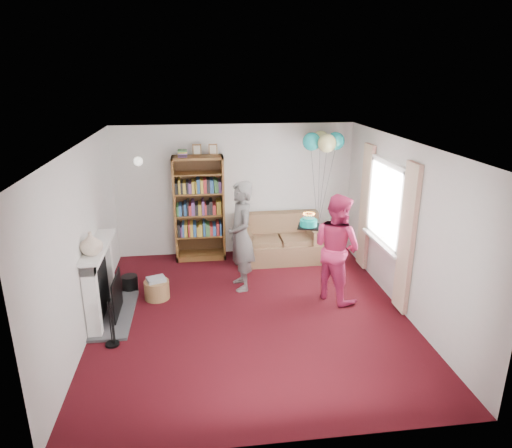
{
  "coord_description": "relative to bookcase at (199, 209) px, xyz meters",
  "views": [
    {
      "loc": [
        -0.7,
        -5.94,
        3.4
      ],
      "look_at": [
        0.15,
        0.6,
        1.2
      ],
      "focal_mm": 32.0,
      "sensor_mm": 36.0,
      "label": 1
    }
  ],
  "objects": [
    {
      "name": "wall_left",
      "position": [
        -1.56,
        -2.3,
        0.29
      ],
      "size": [
        0.02,
        5.0,
        2.5
      ],
      "primitive_type": "cube",
      "color": "silver",
      "rests_on": "ground"
    },
    {
      "name": "person_striped",
      "position": [
        0.65,
        -1.4,
        -0.06
      ],
      "size": [
        0.52,
        0.71,
        1.79
      ],
      "primitive_type": "imported",
      "rotation": [
        0.0,
        0.0,
        -1.43
      ],
      "color": "black",
      "rests_on": "ground"
    },
    {
      "name": "fireplace",
      "position": [
        -1.39,
        -2.11,
        -0.45
      ],
      "size": [
        0.55,
        1.8,
        1.12
      ],
      "color": "#3F3F42",
      "rests_on": "ground"
    },
    {
      "name": "birthday_cake",
      "position": [
        1.67,
        -1.7,
        0.22
      ],
      "size": [
        0.32,
        0.32,
        0.22
      ],
      "rotation": [
        0.0,
        0.0,
        -0.31
      ],
      "color": "black",
      "rests_on": "ground"
    },
    {
      "name": "person_magenta",
      "position": [
        2.06,
        -1.95,
        -0.12
      ],
      "size": [
        0.98,
        1.04,
        1.69
      ],
      "primitive_type": "imported",
      "rotation": [
        0.0,
        0.0,
        2.13
      ],
      "color": "#B72452",
      "rests_on": "ground"
    },
    {
      "name": "wall_right",
      "position": [
        2.96,
        -2.3,
        0.29
      ],
      "size": [
        0.02,
        5.0,
        2.5
      ],
      "primitive_type": "cube",
      "color": "silver",
      "rests_on": "ground"
    },
    {
      "name": "wicker_basket",
      "position": [
        -0.71,
        -1.62,
        -0.8
      ],
      "size": [
        0.39,
        0.39,
        0.35
      ],
      "rotation": [
        0.0,
        0.0,
        0.35
      ],
      "color": "#A1704B",
      "rests_on": "ground"
    },
    {
      "name": "wall_back",
      "position": [
        0.7,
        0.21,
        0.29
      ],
      "size": [
        4.5,
        0.02,
        2.5
      ],
      "primitive_type": "cube",
      "color": "silver",
      "rests_on": "ground"
    },
    {
      "name": "ceiling",
      "position": [
        0.7,
        -2.3,
        1.54
      ],
      "size": [
        4.5,
        5.0,
        0.01
      ],
      "primitive_type": "cube",
      "color": "white",
      "rests_on": "wall_back"
    },
    {
      "name": "ground",
      "position": [
        0.7,
        -2.3,
        -0.96
      ],
      "size": [
        5.0,
        5.0,
        0.0
      ],
      "primitive_type": "plane",
      "color": "black",
      "rests_on": "ground"
    },
    {
      "name": "bookcase",
      "position": [
        0.0,
        0.0,
        0.0
      ],
      "size": [
        0.93,
        0.42,
        2.17
      ],
      "color": "#472B14",
      "rests_on": "ground"
    },
    {
      "name": "mantel_vase",
      "position": [
        -1.42,
        -2.45,
        0.32
      ],
      "size": [
        0.36,
        0.36,
        0.31
      ],
      "primitive_type": "imported",
      "rotation": [
        0.0,
        0.0,
        -0.27
      ],
      "color": "beige",
      "rests_on": "fireplace"
    },
    {
      "name": "wall_sconce",
      "position": [
        -1.05,
        0.06,
        0.92
      ],
      "size": [
        0.16,
        0.23,
        0.16
      ],
      "color": "gold",
      "rests_on": "ground"
    },
    {
      "name": "window_bay",
      "position": [
        2.9,
        -1.7,
        0.24
      ],
      "size": [
        0.14,
        2.02,
        2.2
      ],
      "color": "white",
      "rests_on": "ground"
    },
    {
      "name": "balloons",
      "position": [
        2.26,
        -0.27,
        1.26
      ],
      "size": [
        0.77,
        0.77,
        1.74
      ],
      "color": "#3F3F3F",
      "rests_on": "ground"
    },
    {
      "name": "sofa",
      "position": [
        1.48,
        -0.24,
        -0.64
      ],
      "size": [
        1.59,
        0.84,
        0.84
      ],
      "rotation": [
        0.0,
        0.0,
        0.01
      ],
      "color": "brown",
      "rests_on": "ground"
    }
  ]
}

